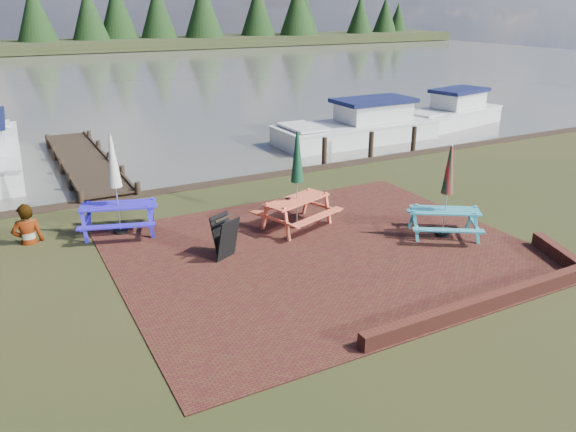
{
  "coord_description": "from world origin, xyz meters",
  "views": [
    {
      "loc": [
        -6.16,
        -8.84,
        5.27
      ],
      "look_at": [
        -0.87,
        1.09,
        1.0
      ],
      "focal_mm": 35.0,
      "sensor_mm": 36.0,
      "label": 1
    }
  ],
  "objects_px": {
    "chalkboard": "(225,237)",
    "boat_far": "(450,114)",
    "jetty": "(85,161)",
    "picnic_table_teal": "(446,206)",
    "boat_near": "(360,128)",
    "picnic_table_blue": "(117,200)",
    "picnic_table_red": "(297,195)",
    "person": "(23,205)"
  },
  "relations": [
    {
      "from": "picnic_table_teal",
      "to": "person",
      "type": "height_order",
      "value": "picnic_table_teal"
    },
    {
      "from": "picnic_table_blue",
      "to": "boat_near",
      "type": "bearing_deg",
      "value": 46.23
    },
    {
      "from": "picnic_table_blue",
      "to": "chalkboard",
      "type": "bearing_deg",
      "value": -37.05
    },
    {
      "from": "picnic_table_teal",
      "to": "jetty",
      "type": "xyz_separation_m",
      "value": [
        -6.52,
        10.84,
        -0.67
      ]
    },
    {
      "from": "picnic_table_red",
      "to": "boat_far",
      "type": "bearing_deg",
      "value": 13.78
    },
    {
      "from": "picnic_table_teal",
      "to": "picnic_table_red",
      "type": "bearing_deg",
      "value": 175.08
    },
    {
      "from": "picnic_table_red",
      "to": "person",
      "type": "relative_size",
      "value": 1.27
    },
    {
      "from": "picnic_table_red",
      "to": "boat_near",
      "type": "relative_size",
      "value": 0.34
    },
    {
      "from": "picnic_table_red",
      "to": "picnic_table_blue",
      "type": "height_order",
      "value": "picnic_table_red"
    },
    {
      "from": "picnic_table_red",
      "to": "boat_far",
      "type": "distance_m",
      "value": 15.41
    },
    {
      "from": "picnic_table_blue",
      "to": "jetty",
      "type": "distance_m",
      "value": 7.02
    },
    {
      "from": "chalkboard",
      "to": "person",
      "type": "bearing_deg",
      "value": 115.71
    },
    {
      "from": "chalkboard",
      "to": "jetty",
      "type": "distance_m",
      "value": 9.61
    },
    {
      "from": "picnic_table_red",
      "to": "chalkboard",
      "type": "relative_size",
      "value": 2.6
    },
    {
      "from": "picnic_table_teal",
      "to": "person",
      "type": "xyz_separation_m",
      "value": [
        -8.86,
        4.23,
        0.18
      ]
    },
    {
      "from": "jetty",
      "to": "picnic_table_teal",
      "type": "bearing_deg",
      "value": -58.97
    },
    {
      "from": "picnic_table_red",
      "to": "boat_far",
      "type": "height_order",
      "value": "picnic_table_red"
    },
    {
      "from": "chalkboard",
      "to": "boat_far",
      "type": "distance_m",
      "value": 17.76
    },
    {
      "from": "picnic_table_teal",
      "to": "picnic_table_red",
      "type": "xyz_separation_m",
      "value": [
        -2.82,
        2.18,
        0.07
      ]
    },
    {
      "from": "picnic_table_blue",
      "to": "boat_far",
      "type": "height_order",
      "value": "picnic_table_blue"
    },
    {
      "from": "chalkboard",
      "to": "boat_far",
      "type": "relative_size",
      "value": 0.15
    },
    {
      "from": "chalkboard",
      "to": "picnic_table_teal",
      "type": "bearing_deg",
      "value": -41.92
    },
    {
      "from": "picnic_table_blue",
      "to": "boat_far",
      "type": "distance_m",
      "value": 18.22
    },
    {
      "from": "picnic_table_teal",
      "to": "picnic_table_red",
      "type": "height_order",
      "value": "picnic_table_red"
    },
    {
      "from": "chalkboard",
      "to": "jetty",
      "type": "relative_size",
      "value": 0.1
    },
    {
      "from": "boat_far",
      "to": "boat_near",
      "type": "bearing_deg",
      "value": 84.54
    },
    {
      "from": "person",
      "to": "jetty",
      "type": "bearing_deg",
      "value": -108.37
    },
    {
      "from": "picnic_table_red",
      "to": "chalkboard",
      "type": "xyz_separation_m",
      "value": [
        -2.25,
        -0.84,
        -0.37
      ]
    },
    {
      "from": "picnic_table_teal",
      "to": "boat_near",
      "type": "height_order",
      "value": "picnic_table_teal"
    },
    {
      "from": "picnic_table_red",
      "to": "chalkboard",
      "type": "bearing_deg",
      "value": -178.72
    },
    {
      "from": "picnic_table_blue",
      "to": "chalkboard",
      "type": "xyz_separation_m",
      "value": [
        1.75,
        -2.51,
        -0.37
      ]
    },
    {
      "from": "boat_near",
      "to": "chalkboard",
      "type": "bearing_deg",
      "value": 131.32
    },
    {
      "from": "picnic_table_blue",
      "to": "jetty",
      "type": "xyz_separation_m",
      "value": [
        0.3,
        6.98,
        -0.74
      ]
    },
    {
      "from": "picnic_table_red",
      "to": "boat_near",
      "type": "height_order",
      "value": "picnic_table_red"
    },
    {
      "from": "picnic_table_blue",
      "to": "person",
      "type": "distance_m",
      "value": 2.08
    },
    {
      "from": "person",
      "to": "boat_far",
      "type": "bearing_deg",
      "value": -160.47
    },
    {
      "from": "chalkboard",
      "to": "person",
      "type": "relative_size",
      "value": 0.49
    },
    {
      "from": "chalkboard",
      "to": "boat_near",
      "type": "bearing_deg",
      "value": 14.85
    },
    {
      "from": "chalkboard",
      "to": "jetty",
      "type": "height_order",
      "value": "chalkboard"
    },
    {
      "from": "picnic_table_teal",
      "to": "boat_far",
      "type": "xyz_separation_m",
      "value": [
        10.12,
        10.54,
        -0.43
      ]
    },
    {
      "from": "jetty",
      "to": "boat_near",
      "type": "relative_size",
      "value": 1.28
    },
    {
      "from": "picnic_table_teal",
      "to": "chalkboard",
      "type": "xyz_separation_m",
      "value": [
        -5.07,
        1.35,
        -0.3
      ]
    }
  ]
}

